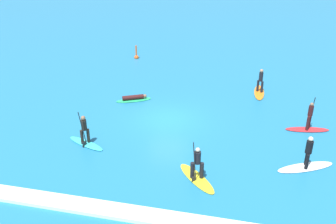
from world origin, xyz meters
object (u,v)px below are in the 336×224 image
Objects in this scene: surfer_on_yellow_board at (197,172)px; marker_buoy at (136,56)px; surfer_on_orange_board at (260,88)px; surfer_on_red_board at (308,124)px; surfer_on_white_board at (307,160)px; surfer_on_green_board at (134,98)px; surfer_on_teal_board at (85,137)px.

surfer_on_yellow_board is 20.50m from marker_buoy.
surfer_on_orange_board is 1.19× the size of surfer_on_yellow_board.
surfer_on_red_board is 1.91× the size of marker_buoy.
marker_buoy is at bearing 103.55° from surfer_on_white_board.
surfer_on_orange_board is 12.32m from surfer_on_yellow_board.
surfer_on_green_board is 6.64m from surfer_on_teal_board.
surfer_on_white_board is 1.15× the size of surfer_on_red_board.
surfer_on_white_board is (11.09, -6.31, 0.32)m from surfer_on_green_board.
surfer_on_orange_board reaches higher than surfer_on_white_board.
surfer_on_red_board is 13.23m from surfer_on_teal_board.
surfer_on_orange_board reaches higher than marker_buoy.
surfer_on_green_board is at bearing 173.35° from surfer_on_yellow_board.
surfer_on_green_board is at bearing 159.53° from surfer_on_red_board.
surfer_on_white_board is 1.19× the size of surfer_on_teal_board.
surfer_on_teal_board is (-12.42, -4.55, 0.02)m from surfer_on_red_board.
surfer_on_yellow_board is 0.99× the size of surfer_on_teal_board.
surfer_on_teal_board is 1.85× the size of marker_buoy.
surfer_on_red_board is 1.03× the size of surfer_on_teal_board.
surfer_on_red_board is at bearing 96.62° from surfer_on_yellow_board.
surfer_on_teal_board is (-6.60, 1.89, 0.05)m from surfer_on_yellow_board.
surfer_on_yellow_board is 6.86m from surfer_on_teal_board.
surfer_on_red_board is 18.96m from marker_buoy.
surfer_on_white_board is 1.01× the size of surfer_on_orange_board.
marker_buoy is at bearing 164.12° from surfer_on_yellow_board.
surfer_on_yellow_board is at bearing -64.61° from marker_buoy.
surfer_on_red_board reaches higher than surfer_on_green_board.
surfer_on_green_board is 0.97× the size of surfer_on_red_board.
surfer_on_white_board is 4.31m from surfer_on_red_board.
surfer_on_teal_board is 16.78m from marker_buoy.
surfer_on_red_board is at bearing -37.51° from surfer_on_green_board.
surfer_on_red_board is at bearing 43.32° from surfer_on_teal_board.
surfer_on_teal_board is (-0.74, -6.59, 0.31)m from surfer_on_green_board.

